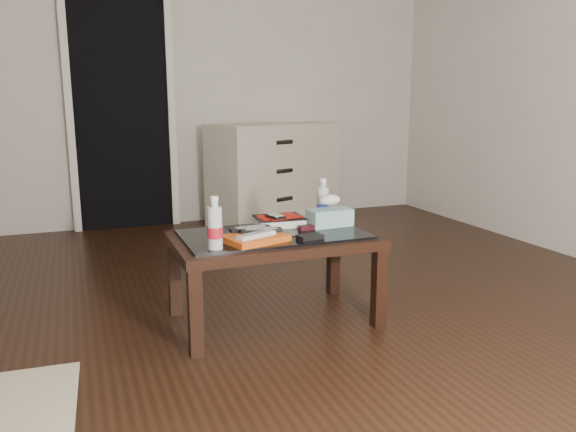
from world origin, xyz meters
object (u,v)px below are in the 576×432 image
at_px(dresser, 274,173).
at_px(water_bottle_right, 323,200).
at_px(coffee_table, 274,246).
at_px(water_bottle_left, 215,223).
at_px(textbook, 279,221).
at_px(tissue_box, 330,218).

height_order(dresser, water_bottle_right, dresser).
relative_size(coffee_table, water_bottle_left, 4.20).
bearing_deg(textbook, dresser, 74.80).
bearing_deg(water_bottle_right, textbook, 179.44).
relative_size(coffee_table, water_bottle_right, 4.20).
height_order(water_bottle_right, tissue_box, water_bottle_right).
distance_m(coffee_table, dresser, 2.40).
bearing_deg(dresser, water_bottle_right, -123.39).
xyz_separation_m(water_bottle_left, water_bottle_right, (0.68, 0.34, 0.00)).
xyz_separation_m(dresser, water_bottle_right, (-0.47, -2.10, 0.13)).
distance_m(coffee_table, water_bottle_left, 0.43).
distance_m(water_bottle_right, tissue_box, 0.13).
height_order(coffee_table, water_bottle_right, water_bottle_right).
bearing_deg(dresser, textbook, -129.78).
bearing_deg(textbook, water_bottle_left, -137.81).
xyz_separation_m(coffee_table, tissue_box, (0.33, 0.05, 0.11)).
xyz_separation_m(coffee_table, water_bottle_left, (-0.34, -0.18, 0.18)).
relative_size(textbook, water_bottle_right, 1.05).
bearing_deg(coffee_table, textbook, 61.06).
height_order(dresser, tissue_box, dresser).
bearing_deg(dresser, water_bottle_left, -136.07).
relative_size(dresser, water_bottle_right, 5.46).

